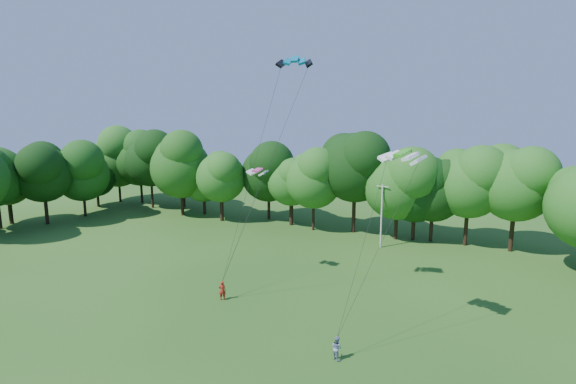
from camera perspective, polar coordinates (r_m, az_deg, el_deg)
The scene contains 9 objects.
utility_pole at distance 52.66m, azimuth 11.79°, elevation -2.93°, with size 1.48×0.24×7.40m.
kite_flyer_left at distance 39.02m, azimuth -8.34°, elevation -12.27°, with size 0.60×0.40×1.65m, color #B22117.
kite_flyer_right at distance 30.61m, azimuth 6.21°, elevation -19.07°, with size 0.76×0.59×1.56m, color #8895BD.
kite_teal at distance 35.64m, azimuth 0.88°, elevation 16.50°, with size 2.90×2.04×0.63m.
kite_green at distance 30.65m, azimuth 14.35°, elevation 4.80°, with size 3.30×2.24×0.48m.
kite_pink at distance 41.37m, azimuth -3.89°, elevation 2.81°, with size 1.96×0.97×0.32m.
tree_back_west at distance 68.52m, azimuth -13.52°, elevation 4.37°, with size 9.78×9.78×14.23m.
tree_back_center at distance 56.06m, azimuth 15.90°, elevation 1.37°, with size 8.10×8.10×11.78m.
tree_flank_west at distance 73.02m, azimuth -32.13°, elevation 1.49°, with size 7.12×7.12×10.35m.
Camera 1 is at (18.09, -16.38, 15.85)m, focal length 28.00 mm.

